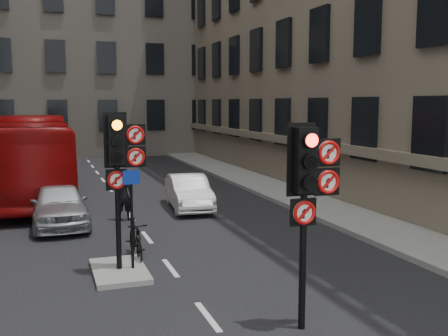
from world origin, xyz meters
TOP-DOWN VIEW (x-y plane):
  - pavement_right at (7.20, 12.00)m, footprint 3.00×50.00m
  - centre_island at (-1.20, 5.00)m, footprint 1.20×2.00m
  - building_far at (0.00, 38.00)m, footprint 30.00×14.00m
  - signal_near at (1.49, 0.99)m, footprint 0.91×0.40m
  - signal_far at (-1.11, 4.99)m, footprint 0.91×0.40m
  - car_silver at (-2.37, 10.44)m, footprint 1.85×4.27m
  - car_white at (2.25, 11.66)m, footprint 1.66×3.88m
  - car_pink at (-2.54, 13.85)m, footprint 1.85×4.52m
  - bus_red at (-3.22, 16.35)m, footprint 2.91×12.16m
  - motorcycle at (-0.65, 6.04)m, footprint 0.49×1.66m
  - motorcyclist at (-0.30, 10.52)m, footprint 0.72×0.60m
  - info_sign at (-0.90, 4.92)m, footprint 0.39×0.15m

SIDE VIEW (x-z plane):
  - centre_island at x=-1.20m, z-range 0.00..0.12m
  - pavement_right at x=7.20m, z-range 0.00..0.16m
  - motorcycle at x=-0.65m, z-range 0.00..0.99m
  - car_white at x=2.25m, z-range 0.00..1.24m
  - car_pink at x=-2.54m, z-range 0.00..1.31m
  - car_silver at x=-2.37m, z-range 0.00..1.43m
  - motorcyclist at x=-0.30m, z-range 0.00..1.68m
  - info_sign at x=-0.90m, z-range 0.45..2.73m
  - bus_red at x=-3.22m, z-range 0.00..3.38m
  - signal_near at x=1.49m, z-range 0.79..4.37m
  - signal_far at x=-1.11m, z-range 0.91..4.49m
  - building_far at x=0.00m, z-range 0.00..20.00m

